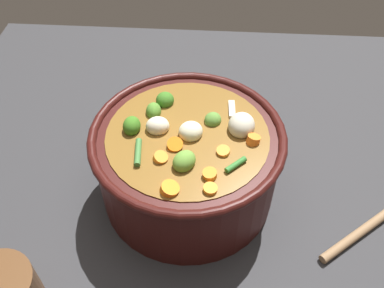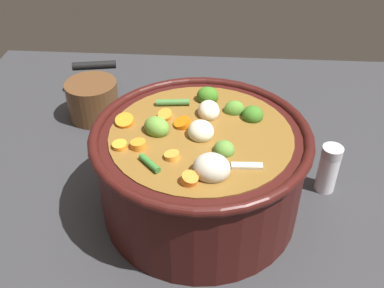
% 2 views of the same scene
% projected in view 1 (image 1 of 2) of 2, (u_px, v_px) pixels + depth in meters
% --- Properties ---
extents(ground_plane, '(1.10, 1.10, 0.00)m').
position_uv_depth(ground_plane, '(188.00, 190.00, 0.79)').
color(ground_plane, '#2D2D30').
extents(cooking_pot, '(0.32, 0.32, 0.18)m').
position_uv_depth(cooking_pot, '(188.00, 161.00, 0.73)').
color(cooking_pot, '#38110F').
rests_on(cooking_pot, ground_plane).
extents(salt_shaker, '(0.03, 0.03, 0.09)m').
position_uv_depth(salt_shaker, '(168.00, 97.00, 0.90)').
color(salt_shaker, silver).
rests_on(salt_shaker, ground_plane).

